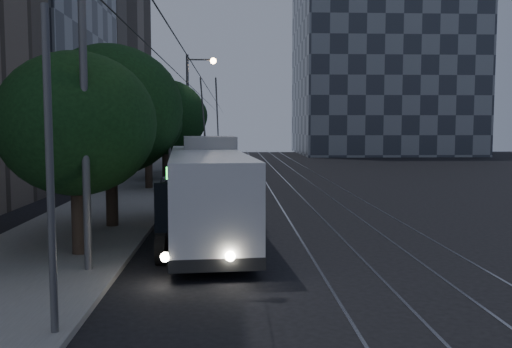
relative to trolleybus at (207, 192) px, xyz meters
The scene contains 19 objects.
ground 3.40m from the trolleybus, 15.13° to the left, with size 120.00×120.00×0.00m, color black.
sidewalk 21.34m from the trolleybus, 102.48° to the left, with size 5.00×90.00×0.15m, color gray.
tram_rails 21.53m from the trolleybus, 75.44° to the left, with size 4.52×90.00×0.02m.
overhead_wires 20.97m from the trolleybus, 95.70° to the left, with size 2.23×90.00×6.00m.
building_distant_right 60.47m from the trolleybus, 69.46° to the left, with size 22.00×18.00×24.00m, color #363B45.
trolleybus is the anchor object (origin of this frame).
pickup_silver 14.38m from the trolleybus, 95.60° to the left, with size 2.57×5.57×1.55m, color #B4B8BD.
car_white_a 19.64m from the trolleybus, 92.19° to the left, with size 1.77×4.40×1.50m, color #BABBBF.
car_white_b 23.95m from the trolleybus, 89.73° to the left, with size 1.91×4.69×1.36m, color silver.
car_white_c 29.83m from the trolleybus, 92.69° to the left, with size 1.39×3.98×1.31m, color silver.
car_white_d 33.16m from the trolleybus, 89.65° to the left, with size 1.79×4.45×1.52m, color silver.
tree_0 5.14m from the trolleybus, 141.77° to the right, with size 4.58×4.58×5.99m.
tree_1 4.90m from the trolleybus, 154.03° to the left, with size 5.34×5.34×6.83m.
tree_2 15.06m from the trolleybus, 105.67° to the left, with size 4.03×4.03×5.74m.
tree_3 20.44m from the trolleybus, 100.46° to the left, with size 5.70×5.70×6.97m.
tree_4 25.85m from the trolleybus, 98.50° to the left, with size 4.83×4.83×6.22m.
tree_5 33.95m from the trolleybus, 96.15° to the left, with size 4.65×4.65×6.79m.
streetlamp_near 6.65m from the trolleybus, 117.99° to the right, with size 2.24×0.44×9.16m.
streetlamp_far 22.96m from the trolleybus, 94.82° to the left, with size 2.20×0.44×8.95m.
Camera 1 is at (-2.10, -20.22, 3.91)m, focal length 40.00 mm.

